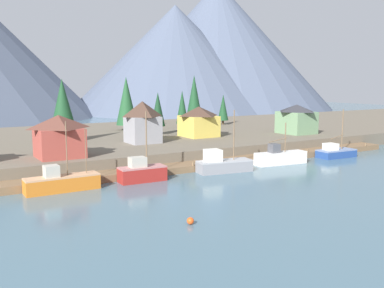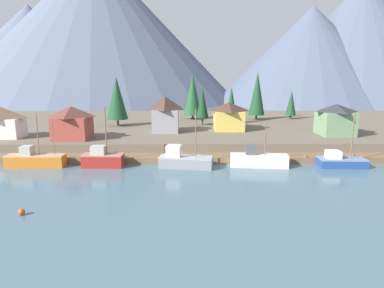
% 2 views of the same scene
% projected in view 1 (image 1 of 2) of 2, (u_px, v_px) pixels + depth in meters
% --- Properties ---
extents(ground_plane, '(400.00, 400.00, 1.00)m').
position_uv_depth(ground_plane, '(158.00, 155.00, 84.94)').
color(ground_plane, '#476675').
extents(dock, '(80.00, 4.00, 1.60)m').
position_uv_depth(dock, '(209.00, 164.00, 69.56)').
color(dock, brown).
rests_on(dock, ground_plane).
extents(shoreline_bank, '(400.00, 56.00, 2.50)m').
position_uv_depth(shoreline_bank, '(132.00, 139.00, 94.86)').
color(shoreline_bank, '#665B4C').
rests_on(shoreline_bank, ground_plane).
extents(mountain_east_peak, '(100.99, 100.99, 49.44)m').
position_uv_depth(mountain_east_peak, '(176.00, 59.00, 207.15)').
color(mountain_east_peak, '#4C566B').
rests_on(mountain_east_peak, ground_plane).
extents(mountain_far_ridge, '(116.68, 116.68, 64.21)m').
position_uv_depth(mountain_far_ridge, '(217.00, 46.00, 225.43)').
color(mountain_far_ridge, '#4C566B').
rests_on(mountain_far_ridge, ground_plane).
extents(fishing_boat_orange, '(9.12, 2.46, 8.70)m').
position_uv_depth(fishing_boat_orange, '(61.00, 182.00, 54.25)').
color(fishing_boat_orange, '#CC6B1E').
rests_on(fishing_boat_orange, ground_plane).
extents(fishing_boat_red, '(6.52, 2.77, 9.59)m').
position_uv_depth(fishing_boat_red, '(142.00, 172.00, 59.67)').
color(fishing_boat_red, maroon).
rests_on(fishing_boat_red, ground_plane).
extents(fishing_boat_grey, '(8.70, 4.06, 9.36)m').
position_uv_depth(fishing_boat_grey, '(223.00, 164.00, 65.86)').
color(fishing_boat_grey, gray).
rests_on(fishing_boat_grey, ground_plane).
extents(fishing_boat_white, '(9.30, 3.31, 6.87)m').
position_uv_depth(fishing_boat_white, '(280.00, 157.00, 72.30)').
color(fishing_boat_white, silver).
rests_on(fishing_boat_white, ground_plane).
extents(fishing_boat_blue, '(7.39, 3.52, 8.63)m').
position_uv_depth(fishing_boat_blue, '(335.00, 152.00, 79.01)').
color(fishing_boat_blue, navy).
rests_on(fishing_boat_blue, ground_plane).
extents(house_grey, '(5.69, 5.53, 7.58)m').
position_uv_depth(house_grey, '(143.00, 122.00, 79.40)').
color(house_grey, gray).
rests_on(house_grey, shoreline_bank).
extents(house_yellow, '(6.57, 7.04, 6.12)m').
position_uv_depth(house_yellow, '(199.00, 121.00, 88.86)').
color(house_yellow, gold).
rests_on(house_yellow, shoreline_bank).
extents(house_green, '(6.49, 7.25, 6.25)m').
position_uv_depth(house_green, '(296.00, 119.00, 94.12)').
color(house_green, '#6B8E66').
rests_on(house_green, shoreline_bank).
extents(house_red, '(6.69, 6.43, 6.24)m').
position_uv_depth(house_red, '(59.00, 136.00, 64.02)').
color(house_red, '#9E4238').
rests_on(house_red, shoreline_bank).
extents(conifer_near_left, '(4.27, 4.27, 12.79)m').
position_uv_depth(conifer_near_left, '(194.00, 98.00, 107.92)').
color(conifer_near_left, '#4C3823').
rests_on(conifer_near_left, shoreline_bank).
extents(conifer_near_right, '(2.79, 2.79, 7.85)m').
position_uv_depth(conifer_near_right, '(223.00, 107.00, 114.39)').
color(conifer_near_right, '#4C3823').
rests_on(conifer_near_right, shoreline_bank).
extents(conifer_mid_left, '(2.69, 2.69, 9.19)m').
position_uv_depth(conifer_mid_left, '(182.00, 107.00, 97.60)').
color(conifer_mid_left, '#4C3823').
rests_on(conifer_mid_left, shoreline_bank).
extents(conifer_mid_right, '(4.83, 4.83, 12.25)m').
position_uv_depth(conifer_mid_right, '(126.00, 101.00, 100.46)').
color(conifer_mid_right, '#4C3823').
rests_on(conifer_mid_right, shoreline_bank).
extents(conifer_back_left, '(3.01, 3.01, 8.92)m').
position_uv_depth(conifer_back_left, '(158.00, 109.00, 91.98)').
color(conifer_back_left, '#4C3823').
rests_on(conifer_back_left, shoreline_bank).
extents(conifer_back_right, '(4.91, 4.91, 11.67)m').
position_uv_depth(conifer_back_right, '(63.00, 106.00, 80.32)').
color(conifer_back_right, '#4C3823').
rests_on(conifer_back_right, shoreline_bank).
extents(channel_buoy, '(0.70, 0.70, 0.70)m').
position_uv_depth(channel_buoy, '(190.00, 221.00, 41.63)').
color(channel_buoy, '#E04C19').
rests_on(channel_buoy, ground_plane).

